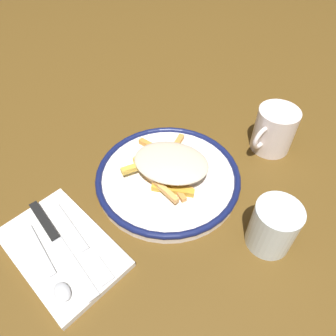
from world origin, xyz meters
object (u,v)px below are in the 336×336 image
spoon (53,274)px  water_glass (273,226)px  coffee_mug (274,130)px  knife (55,238)px  napkin (62,249)px  fork (80,241)px  plate (168,177)px  fries_heap (168,164)px

spoon → water_glass: water_glass is taller
spoon → coffee_mug: coffee_mug is taller
knife → water_glass: size_ratio=2.40×
coffee_mug → water_glass: bearing=34.8°
napkin → fork: 0.03m
napkin → coffee_mug: coffee_mug is taller
plate → napkin: size_ratio=1.32×
water_glass → fork: bearing=-40.4°
plate → fries_heap: 0.03m
knife → spoon: 0.06m
fries_heap → napkin: size_ratio=0.93×
fries_heap → napkin: (0.23, 0.00, -0.03)m
fries_heap → water_glass: 0.21m
napkin → fork: size_ratio=1.18×
water_glass → fries_heap: bearing=-82.2°
fork → knife: bearing=-49.5°
fries_heap → water_glass: (-0.03, 0.21, 0.00)m
coffee_mug → fork: bearing=-8.8°
plate → fries_heap: bearing=-138.3°
napkin → fork: fork is taller
water_glass → knife: bearing=-41.5°
fries_heap → fork: fries_heap is taller
napkin → knife: bearing=-92.5°
spoon → coffee_mug: size_ratio=1.38×
plate → coffee_mug: bearing=162.1°
knife → spoon: (0.03, 0.05, 0.00)m
fork → knife: size_ratio=0.84×
knife → spoon: spoon is taller
knife → coffee_mug: 0.46m
knife → spoon: size_ratio=1.38×
fries_heap → knife: (0.23, -0.02, -0.03)m
coffee_mug → fries_heap: bearing=-19.6°
fork → coffee_mug: (-0.42, 0.07, 0.03)m
fries_heap → napkin: fries_heap is taller
fries_heap → napkin: bearing=0.1°
fries_heap → spoon: fries_heap is taller
fork → spoon: bearing=21.2°
spoon → coffee_mug: 0.48m
napkin → spoon: 0.05m
fries_heap → spoon: (0.26, 0.04, -0.02)m
napkin → fork: bearing=156.0°
napkin → coffee_mug: size_ratio=1.88×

